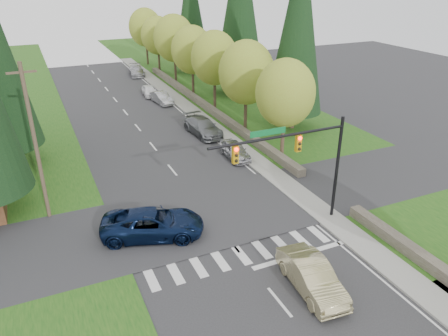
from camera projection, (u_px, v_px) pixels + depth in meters
ground at (269, 289)px, 21.97m from camera, size 120.00×120.00×0.00m
grass_east at (283, 129)px, 43.34m from camera, size 14.00×110.00×0.06m
cross_street at (208, 214)px, 28.58m from camera, size 120.00×8.00×0.10m
sidewalk_east at (219, 131)px, 42.69m from camera, size 1.80×80.00×0.13m
curb_east at (211, 132)px, 42.37m from camera, size 0.20×80.00×0.13m
stone_wall_south at (443, 273)px, 22.57m from camera, size 0.70×14.00×0.70m
stone_wall_north at (204, 105)px, 49.81m from camera, size 0.70×40.00×0.70m
traffic_signal at (300, 153)px, 25.22m from camera, size 8.70×0.37×6.80m
utility_pole at (35, 143)px, 26.15m from camera, size 1.60×0.24×10.00m
decid_tree_0 at (285, 93)px, 34.61m from camera, size 4.80×4.80×8.37m
decid_tree_1 at (246, 73)px, 40.34m from camera, size 5.20×5.20×8.80m
decid_tree_2 at (214, 58)px, 45.99m from camera, size 5.00×5.00×8.82m
decid_tree_3 at (192, 50)px, 51.91m from camera, size 5.00×5.00×8.55m
decid_tree_4 at (174, 38)px, 57.56m from camera, size 5.40×5.40×9.18m
decid_tree_5 at (158, 35)px, 63.49m from camera, size 4.80×4.80×8.30m
decid_tree_6 at (145, 27)px, 69.16m from camera, size 5.20×5.20×8.86m
conifer_e_a at (298, 26)px, 39.59m from camera, size 5.44×5.44×17.80m
conifer_e_b at (240, 3)px, 51.10m from camera, size 6.12×6.12×19.80m
conifer_e_c at (191, 7)px, 62.91m from camera, size 5.10×5.10×16.80m
sedan_champagne at (312, 276)px, 21.68m from camera, size 2.10×4.97×1.60m
suv_navy at (153, 224)px, 26.00m from camera, size 6.65×4.63×1.69m
parked_car_a at (235, 150)px, 36.69m from camera, size 1.81×4.11×1.38m
parked_car_b at (203, 127)px, 41.77m from camera, size 2.62×5.58×1.58m
parked_car_c at (162, 98)px, 51.18m from camera, size 1.91×4.23×1.35m
parked_car_d at (149, 91)px, 54.18m from camera, size 1.86×3.90×1.29m
parked_car_e at (137, 71)px, 64.17m from camera, size 2.66×5.17×1.44m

